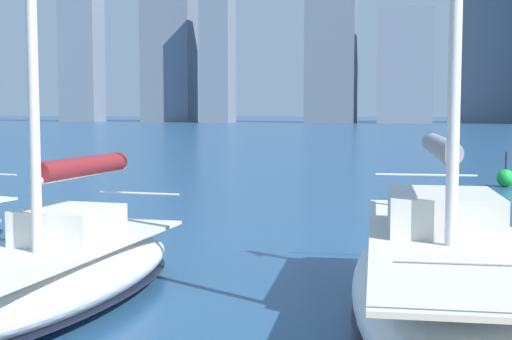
% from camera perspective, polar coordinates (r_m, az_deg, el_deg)
% --- Properties ---
extents(city_skyline, '(172.30, 25.17, 52.90)m').
position_cam_1_polar(city_skyline, '(165.81, 14.30, 11.03)').
color(city_skyline, slate).
rests_on(city_skyline, ground).
extents(sailboat_grey, '(2.98, 8.92, 10.44)m').
position_cam_1_polar(sailboat_grey, '(10.31, 14.84, -8.37)').
color(sailboat_grey, white).
rests_on(sailboat_grey, ground).
extents(sailboat_maroon, '(2.69, 6.71, 10.58)m').
position_cam_1_polar(sailboat_maroon, '(11.57, -15.59, -7.57)').
color(sailboat_maroon, white).
rests_on(sailboat_maroon, ground).
extents(channel_buoy, '(0.70, 0.70, 1.40)m').
position_cam_1_polar(channel_buoy, '(30.11, 19.34, -0.60)').
color(channel_buoy, green).
rests_on(channel_buoy, ground).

